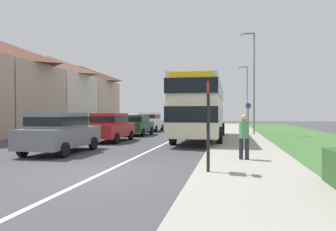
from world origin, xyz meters
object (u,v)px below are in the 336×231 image
Objects in this scene: parked_car_dark_green at (136,124)px; parked_car_white at (150,121)px; parked_car_grey at (60,131)px; cycle_route_sign at (248,116)px; pedestrian_at_stop at (244,135)px; parked_car_red at (110,126)px; double_decker_bus at (201,106)px; bus_stop_sign at (208,120)px; street_lamp_mid at (253,77)px; street_lamp_far at (246,92)px.

parked_car_white is at bearing 92.64° from parked_car_dark_green.
cycle_route_sign is at bearing 59.18° from parked_car_grey.
cycle_route_sign reaches higher than pedestrian_at_stop.
parked_car_red reaches higher than pedestrian_at_stop.
parked_car_red is at bearing -88.57° from parked_car_white.
parked_car_white is (-5.52, 8.91, -1.19)m from double_decker_bus.
double_decker_bus is 10.55m from parked_car_white.
parked_car_dark_green is 1.58× the size of bus_stop_sign.
double_decker_bus reaches higher than parked_car_red.
parked_car_white is at bearing 90.60° from parked_car_grey.
street_lamp_mid is (1.19, 13.55, 3.45)m from pedestrian_at_stop.
street_lamp_far reaches higher than parked_car_white.
street_lamp_far is at bearing 85.39° from bus_stop_sign.
parked_car_red is 1.01× the size of parked_car_white.
parked_car_white is (-0.27, 10.72, 0.02)m from parked_car_red.
double_decker_bus is at bearing 104.65° from pedestrian_at_stop.
bus_stop_sign is (6.55, -3.76, 0.59)m from parked_car_grey.
parked_car_white is at bearing 167.49° from cycle_route_sign.
parked_car_grey is at bearing -120.82° from cycle_route_sign.
parked_car_dark_green is at bearing -157.96° from cycle_route_sign.
parked_car_grey is at bearing -90.40° from parked_car_dark_green.
street_lamp_far is at bearing 71.50° from parked_car_grey.
street_lamp_mid reaches higher than parked_car_white.
street_lamp_far is (2.48, 30.74, 2.64)m from bus_stop_sign.
pedestrian_at_stop is (7.51, -6.86, 0.05)m from parked_car_red.
parked_car_dark_green is 2.45× the size of pedestrian_at_stop.
pedestrian_at_stop is at bearing -42.37° from parked_car_red.
parked_car_grey is 28.63m from street_lamp_far.
street_lamp_mid is (8.97, -4.03, 3.47)m from parked_car_white.
street_lamp_far is (8.93, 21.33, 3.25)m from parked_car_red.
pedestrian_at_stop is (7.53, -12.18, 0.11)m from parked_car_dark_green.
street_lamp_mid reaches higher than parked_car_red.
bus_stop_sign is at bearing -66.27° from parked_car_dark_green.
parked_car_dark_green is at bearing 89.60° from parked_car_grey.
street_lamp_mid reaches higher than parked_car_grey.
double_decker_bus is 2.45× the size of parked_car_red.
street_lamp_mid is at bearing -24.21° from parked_car_white.
parked_car_red is at bearing 137.63° from pedestrian_at_stop.
double_decker_bus is 2.57× the size of parked_car_dark_green.
street_lamp_far reaches higher than double_decker_bus.
bus_stop_sign is at bearing -112.58° from pedestrian_at_stop.
street_lamp_far is (0.42, 12.56, 2.75)m from cycle_route_sign.
pedestrian_at_stop is at bearing -9.04° from parked_car_grey.
street_lamp_mid reaches higher than street_lamp_far.
parked_car_dark_green is 14.32m from pedestrian_at_stop.
parked_car_grey reaches higher than pedestrian_at_stop.
parked_car_red is 11.42m from bus_stop_sign.
parked_car_white is at bearing 155.79° from street_lamp_mid.
parked_car_red is 0.59× the size of street_lamp_far.
bus_stop_sign is 0.34× the size of street_lamp_mid.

